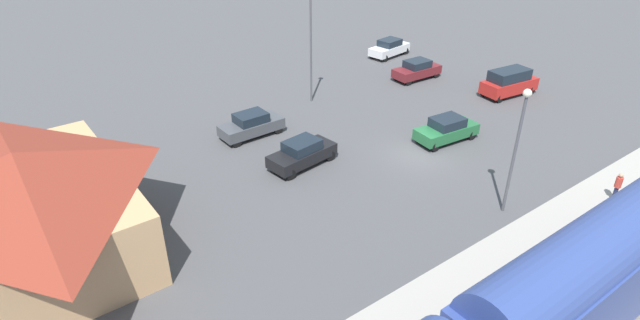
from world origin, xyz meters
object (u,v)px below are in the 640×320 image
object	(u,v)px
sedan_black	(302,153)
sedan_charcoal	(251,125)
light_pole_near_platform	(518,137)
sedan_maroon	(417,70)
station_building	(28,204)
light_pole_lot_center	(311,35)
pedestrian_on_platform	(618,185)
sedan_white	(389,48)
sedan_green	(447,129)
suv_red	(509,82)

from	to	relation	value
sedan_black	sedan_charcoal	size ratio (longest dim) A/B	1.04
light_pole_near_platform	sedan_maroon	bearing A→B (deg)	-32.71
station_building	light_pole_lot_center	distance (m)	23.17
station_building	pedestrian_on_platform	distance (m)	30.28
sedan_maroon	sedan_charcoal	world-z (taller)	same
station_building	sedan_maroon	size ratio (longest dim) A/B	2.76
sedan_maroon	station_building	bearing A→B (deg)	100.95
light_pole_near_platform	light_pole_lot_center	xyz separation A→B (m)	(18.92, -0.59, 0.90)
station_building	light_pole_near_platform	distance (m)	23.95
sedan_white	light_pole_near_platform	xyz separation A→B (m)	(-23.73, 13.76, 3.67)
pedestrian_on_platform	sedan_green	world-z (taller)	pedestrian_on_platform
light_pole_near_platform	light_pole_lot_center	bearing A→B (deg)	-1.78
pedestrian_on_platform	sedan_green	distance (m)	10.98
station_building	suv_red	size ratio (longest dim) A/B	2.47
sedan_white	station_building	bearing A→B (deg)	109.77
pedestrian_on_platform	sedan_maroon	distance (m)	21.52
sedan_green	sedan_charcoal	size ratio (longest dim) A/B	1.03
station_building	light_pole_near_platform	bearing A→B (deg)	-117.95
station_building	sedan_white	world-z (taller)	station_building
suv_red	pedestrian_on_platform	bearing A→B (deg)	145.97
station_building	sedan_black	world-z (taller)	station_building
light_pole_lot_center	sedan_charcoal	bearing A→B (deg)	110.72
sedan_black	light_pole_near_platform	bearing A→B (deg)	-150.68
sedan_green	light_pole_near_platform	bearing A→B (deg)	152.67
light_pole_lot_center	suv_red	bearing A→B (deg)	-122.04
suv_red	sedan_green	bearing A→B (deg)	103.77
suv_red	light_pole_near_platform	size ratio (longest dim) A/B	0.71
station_building	sedan_charcoal	world-z (taller)	station_building
suv_red	sedan_charcoal	size ratio (longest dim) A/B	1.12
sedan_maroon	suv_red	size ratio (longest dim) A/B	0.90
sedan_white	light_pole_lot_center	xyz separation A→B (m)	(-4.81, 13.18, 4.56)
station_building	light_pole_near_platform	size ratio (longest dim) A/B	1.76
station_building	sedan_charcoal	xyz separation A→B (m)	(5.04, -14.60, -2.01)
station_building	light_pole_lot_center	world-z (taller)	light_pole_lot_center
pedestrian_on_platform	light_pole_lot_center	distance (m)	23.10
sedan_green	light_pole_lot_center	distance (m)	12.66
sedan_white	light_pole_lot_center	bearing A→B (deg)	110.07
sedan_white	sedan_charcoal	xyz separation A→B (m)	(-7.50, 20.27, 0.00)
sedan_maroon	sedan_charcoal	bearing A→B (deg)	93.92
sedan_maroon	light_pole_near_platform	size ratio (longest dim) A/B	0.64
sedan_white	sedan_charcoal	distance (m)	21.62
sedan_charcoal	light_pole_lot_center	xyz separation A→B (m)	(2.68, -7.10, 4.56)
pedestrian_on_platform	sedan_white	distance (m)	28.27
sedan_white	suv_red	xyz separation A→B (m)	(-13.54, -0.77, 0.27)
station_building	sedan_maroon	world-z (taller)	station_building
sedan_charcoal	station_building	bearing A→B (deg)	109.03
sedan_white	suv_red	distance (m)	13.57
sedan_maroon	sedan_black	bearing A→B (deg)	111.36
sedan_charcoal	sedan_green	bearing A→B (deg)	-129.65
light_pole_near_platform	sedan_charcoal	bearing A→B (deg)	21.85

